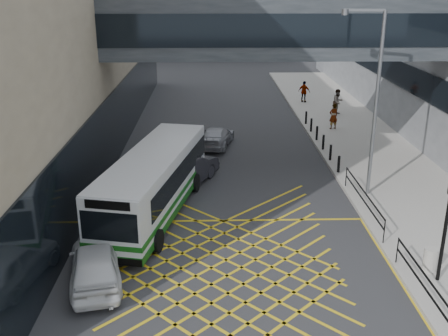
{
  "coord_description": "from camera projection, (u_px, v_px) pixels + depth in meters",
  "views": [
    {
      "loc": [
        -0.51,
        -16.04,
        9.8
      ],
      "look_at": [
        0.0,
        4.0,
        2.6
      ],
      "focal_mm": 42.0,
      "sensor_mm": 36.0,
      "label": 1
    }
  ],
  "objects": [
    {
      "name": "ground",
      "position": [
        227.0,
        276.0,
        18.42
      ],
      "size": [
        120.0,
        120.0,
        0.0
      ],
      "primitive_type": "plane",
      "color": "#333335"
    },
    {
      "name": "skybridge",
      "position": [
        278.0,
        27.0,
        27.25
      ],
      "size": [
        20.0,
        4.1,
        3.0
      ],
      "color": "#34393F",
      "rests_on": "ground"
    },
    {
      "name": "pavement",
      "position": [
        363.0,
        145.0,
        32.72
      ],
      "size": [
        6.0,
        54.0,
        0.16
      ],
      "primitive_type": "cube",
      "color": "#A7A299",
      "rests_on": "ground"
    },
    {
      "name": "box_junction",
      "position": [
        227.0,
        276.0,
        18.42
      ],
      "size": [
        12.0,
        9.0,
        0.01
      ],
      "color": "gold",
      "rests_on": "ground"
    },
    {
      "name": "bus",
      "position": [
        155.0,
        181.0,
        22.89
      ],
      "size": [
        4.37,
        10.33,
        2.82
      ],
      "rotation": [
        0.0,
        0.0,
        -0.21
      ],
      "color": "silver",
      "rests_on": "ground"
    },
    {
      "name": "car_white",
      "position": [
        95.0,
        263.0,
        17.81
      ],
      "size": [
        2.78,
        4.85,
        1.45
      ],
      "primitive_type": "imported",
      "rotation": [
        0.0,
        0.0,
        3.35
      ],
      "color": "silver",
      "rests_on": "ground"
    },
    {
      "name": "car_dark",
      "position": [
        185.0,
        170.0,
        26.32
      ],
      "size": [
        3.89,
        5.42,
        1.58
      ],
      "primitive_type": "imported",
      "rotation": [
        0.0,
        0.0,
        2.72
      ],
      "color": "black",
      "rests_on": "ground"
    },
    {
      "name": "car_silver",
      "position": [
        216.0,
        136.0,
        32.66
      ],
      "size": [
        2.59,
        4.43,
        1.29
      ],
      "primitive_type": "imported",
      "rotation": [
        0.0,
        0.0,
        2.93
      ],
      "color": "#92939A",
      "rests_on": "ground"
    },
    {
      "name": "street_lamp",
      "position": [
        373.0,
        94.0,
        23.55
      ],
      "size": [
        1.93,
        0.49,
        8.5
      ],
      "rotation": [
        0.0,
        0.0,
        -0.14
      ],
      "color": "slate",
      "rests_on": "pavement"
    },
    {
      "name": "litter_bin",
      "position": [
        430.0,
        260.0,
        18.31
      ],
      "size": [
        0.49,
        0.49,
        0.85
      ],
      "primitive_type": "cylinder",
      "color": "#ADA89E",
      "rests_on": "pavement"
    },
    {
      "name": "kerb_railings",
      "position": [
        387.0,
        229.0,
        19.94
      ],
      "size": [
        0.05,
        12.54,
        1.0
      ],
      "color": "black",
      "rests_on": "pavement"
    },
    {
      "name": "bollards",
      "position": [
        320.0,
        137.0,
        32.48
      ],
      "size": [
        0.14,
        10.14,
        0.9
      ],
      "color": "black",
      "rests_on": "pavement"
    },
    {
      "name": "pedestrian_a",
      "position": [
        333.0,
        116.0,
        35.79
      ],
      "size": [
        0.83,
        0.72,
        1.76
      ],
      "primitive_type": "imported",
      "rotation": [
        0.0,
        0.0,
        3.51
      ],
      "color": "gray",
      "rests_on": "pavement"
    },
    {
      "name": "pedestrian_b",
      "position": [
        338.0,
        102.0,
        39.72
      ],
      "size": [
        1.08,
        0.94,
        1.9
      ],
      "primitive_type": "imported",
      "rotation": [
        0.0,
        0.0,
        0.53
      ],
      "color": "gray",
      "rests_on": "pavement"
    },
    {
      "name": "pedestrian_c",
      "position": [
        304.0,
        92.0,
        43.67
      ],
      "size": [
        1.15,
        0.94,
        1.76
      ],
      "primitive_type": "imported",
      "rotation": [
        0.0,
        0.0,
        2.63
      ],
      "color": "gray",
      "rests_on": "pavement"
    }
  ]
}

